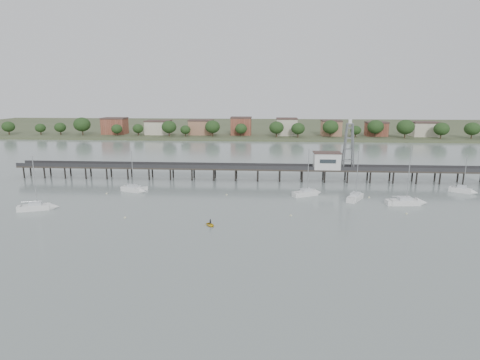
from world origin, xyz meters
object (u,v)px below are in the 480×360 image
at_px(sailboat_e, 465,191).
at_px(sailboat_a, 42,207).
at_px(sailboat_c, 357,197).
at_px(yellow_dinghy, 210,226).
at_px(pier, 247,168).
at_px(white_tender, 142,188).
at_px(sailboat_f, 310,193).
at_px(sailboat_b, 136,190).
at_px(sailboat_d, 411,202).
at_px(lattice_tower, 349,147).

bearing_deg(sailboat_e, sailboat_a, -134.03).
relative_size(sailboat_c, sailboat_a, 0.99).
bearing_deg(yellow_dinghy, sailboat_e, -8.80).
height_order(pier, white_tender, pier).
height_order(sailboat_a, yellow_dinghy, sailboat_a).
bearing_deg(sailboat_e, yellow_dinghy, -120.34).
distance_m(sailboat_f, yellow_dinghy, 36.01).
height_order(sailboat_c, white_tender, sailboat_c).
bearing_deg(white_tender, sailboat_b, -123.85).
xyz_separation_m(sailboat_f, yellow_dinghy, (-23.67, -27.13, -0.64)).
distance_m(pier, yellow_dinghy, 45.50).
bearing_deg(pier, sailboat_e, -11.38).
bearing_deg(pier, sailboat_f, -44.40).
relative_size(sailboat_e, sailboat_a, 0.81).
distance_m(sailboat_b, white_tender, 2.77).
height_order(pier, yellow_dinghy, pier).
relative_size(sailboat_e, white_tender, 3.08).
bearing_deg(sailboat_d, yellow_dinghy, -163.74).
bearing_deg(pier, white_tender, -153.16).
xyz_separation_m(sailboat_b, sailboat_c, (60.79, -3.23, -0.01)).
xyz_separation_m(sailboat_d, sailboat_a, (-90.06, -10.46, 0.01)).
xyz_separation_m(lattice_tower, sailboat_d, (11.07, -25.55, -10.47)).
bearing_deg(sailboat_b, pier, 49.99).
distance_m(sailboat_b, sailboat_c, 60.88).
bearing_deg(sailboat_b, sailboat_e, 23.21).
bearing_deg(white_tender, yellow_dinghy, -66.41).
xyz_separation_m(sailboat_b, yellow_dinghy, (25.15, -27.38, -0.65)).
xyz_separation_m(sailboat_e, sailboat_a, (-109.32, -23.57, -0.01)).
relative_size(pier, sailboat_f, 11.04).
height_order(lattice_tower, sailboat_a, lattice_tower).
xyz_separation_m(sailboat_b, sailboat_f, (48.82, -0.25, -0.01)).
bearing_deg(sailboat_b, sailboat_a, -112.68).
xyz_separation_m(sailboat_a, white_tender, (17.81, 20.99, -0.23)).
relative_size(sailboat_c, white_tender, 3.78).
bearing_deg(sailboat_f, sailboat_d, -46.24).
bearing_deg(lattice_tower, sailboat_c, -93.47).
height_order(sailboat_d, yellow_dinghy, sailboat_d).
height_order(sailboat_e, sailboat_a, sailboat_a).
bearing_deg(sailboat_a, lattice_tower, 3.68).
bearing_deg(sailboat_e, sailboat_d, -111.95).
height_order(pier, sailboat_f, sailboat_f).
height_order(sailboat_c, sailboat_a, sailboat_a).
relative_size(sailboat_b, white_tender, 3.38).
bearing_deg(sailboat_d, sailboat_a, -179.20).
bearing_deg(sailboat_b, sailboat_d, 13.82).
bearing_deg(pier, sailboat_d, -30.98).
distance_m(pier, sailboat_b, 35.42).
bearing_deg(sailboat_a, white_tender, 28.85).
height_order(pier, sailboat_d, sailboat_d).
height_order(sailboat_c, yellow_dinghy, sailboat_c).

